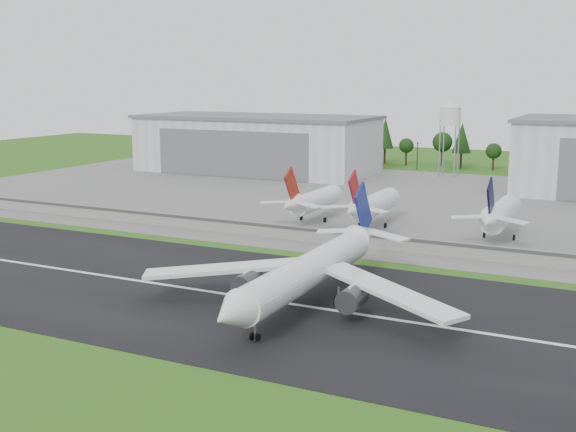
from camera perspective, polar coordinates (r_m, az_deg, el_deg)
The scene contains 13 objects.
ground at distance 121.54m, azimuth -6.85°, elevation -7.51°, with size 600.00×600.00×0.00m, color #215A15.
runway at distance 129.59m, azimuth -4.43°, elevation -6.27°, with size 320.00×60.00×0.10m, color black.
runway_centerline at distance 129.57m, azimuth -4.43°, elevation -6.24°, with size 220.00×1.00×0.02m, color white.
apron at distance 228.64m, azimuth 9.78°, elevation 1.09°, with size 320.00×150.00×0.10m, color slate.
blast_fence at distance 168.08m, azimuth 3.42°, elevation -1.66°, with size 240.00×0.61×3.50m.
hangar_west at distance 299.28m, azimuth -2.49°, elevation 5.74°, with size 97.00×44.00×23.20m.
water_tower at distance 289.86m, azimuth 12.71°, elevation 7.88°, with size 8.40×8.40×29.40m.
utility_poles at distance 305.43m, azimuth 14.11°, elevation 3.33°, with size 230.00×3.00×12.00m, color black, non-canonical shape.
treeline at distance 320.00m, azimuth 14.69°, elevation 3.63°, with size 320.00×16.00×22.00m, color black, non-canonical shape.
main_airliner at distance 121.25m, azimuth 1.43°, elevation -5.05°, with size 57.29×59.03×18.17m.
parked_jet_red_a at distance 192.58m, azimuth 1.81°, elevation 1.22°, with size 7.36×31.29×16.45m.
parked_jet_red_b at distance 186.29m, azimuth 6.57°, elevation 0.87°, with size 7.36×31.29×16.61m.
parked_jet_navy at distance 178.23m, azimuth 16.34°, elevation 0.10°, with size 7.36×31.29×16.77m.
Camera 1 is at (63.68, -96.28, 38.03)m, focal length 45.00 mm.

